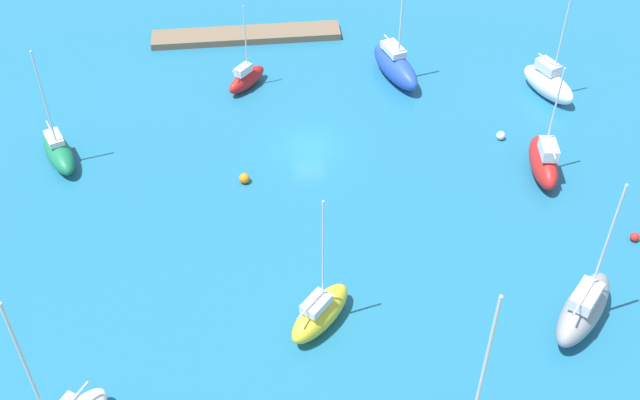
% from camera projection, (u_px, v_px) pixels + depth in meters
% --- Properties ---
extents(water, '(160.00, 160.00, 0.00)m').
position_uv_depth(water, '(309.00, 146.00, 64.33)').
color(water, '#1E668C').
rests_on(water, ground).
extents(pier_dock, '(18.00, 2.77, 0.66)m').
position_uv_depth(pier_dock, '(246.00, 35.00, 76.50)').
color(pier_dock, brown).
rests_on(pier_dock, ground).
extents(sailboat_red_lone_north, '(2.64, 6.10, 9.47)m').
position_uv_depth(sailboat_red_lone_north, '(544.00, 161.00, 60.84)').
color(sailboat_red_lone_north, red).
rests_on(sailboat_red_lone_north, water).
extents(sailboat_white_outer_mooring, '(4.17, 6.12, 10.28)m').
position_uv_depth(sailboat_white_outer_mooring, '(548.00, 83.00, 68.80)').
color(sailboat_white_outer_mooring, white).
rests_on(sailboat_white_outer_mooring, water).
extents(sailboat_green_mid_basin, '(3.91, 5.94, 10.27)m').
position_uv_depth(sailboat_green_mid_basin, '(59.00, 152.00, 62.18)').
color(sailboat_green_mid_basin, '#19724C').
rests_on(sailboat_green_mid_basin, water).
extents(sailboat_gray_far_south, '(6.18, 6.58, 11.46)m').
position_uv_depth(sailboat_gray_far_south, '(583.00, 308.00, 49.92)').
color(sailboat_gray_far_south, gray).
rests_on(sailboat_gray_far_south, water).
extents(sailboat_yellow_by_breakwater, '(5.07, 5.36, 10.39)m').
position_uv_depth(sailboat_yellow_by_breakwater, '(320.00, 312.00, 50.06)').
color(sailboat_yellow_by_breakwater, yellow).
rests_on(sailboat_yellow_by_breakwater, water).
extents(sailboat_blue_inner_mooring, '(4.28, 7.53, 10.84)m').
position_uv_depth(sailboat_blue_inner_mooring, '(395.00, 66.00, 70.73)').
color(sailboat_blue_inner_mooring, '#2347B2').
rests_on(sailboat_blue_inner_mooring, water).
extents(sailboat_red_along_channel, '(3.98, 4.24, 7.89)m').
position_uv_depth(sailboat_red_along_channel, '(246.00, 78.00, 69.88)').
color(sailboat_red_along_channel, red).
rests_on(sailboat_red_along_channel, water).
extents(mooring_buoy_white, '(0.73, 0.73, 0.73)m').
position_uv_depth(mooring_buoy_white, '(501.00, 136.00, 64.78)').
color(mooring_buoy_white, white).
rests_on(mooring_buoy_white, water).
extents(mooring_buoy_red, '(0.65, 0.65, 0.65)m').
position_uv_depth(mooring_buoy_red, '(635.00, 237.00, 56.18)').
color(mooring_buoy_red, red).
rests_on(mooring_buoy_red, water).
extents(mooring_buoy_orange, '(0.81, 0.81, 0.81)m').
position_uv_depth(mooring_buoy_orange, '(244.00, 178.00, 60.76)').
color(mooring_buoy_orange, orange).
rests_on(mooring_buoy_orange, water).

